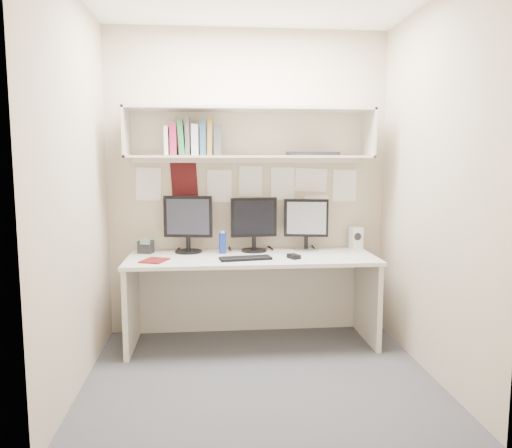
{
  "coord_description": "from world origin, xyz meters",
  "views": [
    {
      "loc": [
        -0.33,
        -3.31,
        1.5
      ],
      "look_at": [
        0.01,
        0.35,
        1.03
      ],
      "focal_mm": 35.0,
      "sensor_mm": 36.0,
      "label": 1
    }
  ],
  "objects": [
    {
      "name": "wall_left",
      "position": [
        -1.2,
        0.0,
        1.3
      ],
      "size": [
        0.02,
        2.0,
        2.6
      ],
      "primitive_type": "cube",
      "color": "#BBAA8F",
      "rests_on": "ground"
    },
    {
      "name": "pinned_papers",
      "position": [
        0.0,
        0.99,
        1.25
      ],
      "size": [
        1.92,
        0.01,
        0.48
      ],
      "primitive_type": null,
      "color": "white",
      "rests_on": "wall_back"
    },
    {
      "name": "hutch_tray",
      "position": [
        0.52,
        0.78,
        1.56
      ],
      "size": [
        0.45,
        0.28,
        0.03
      ],
      "primitive_type": "cube",
      "rotation": [
        0.0,
        0.0,
        0.3
      ],
      "color": "black",
      "rests_on": "overhead_hutch"
    },
    {
      "name": "desk_phone",
      "position": [
        -0.87,
        0.86,
        0.78
      ],
      "size": [
        0.13,
        0.13,
        0.14
      ],
      "rotation": [
        0.0,
        0.0,
        -0.27
      ],
      "color": "black",
      "rests_on": "desk"
    },
    {
      "name": "wall_back",
      "position": [
        0.0,
        1.0,
        1.3
      ],
      "size": [
        2.4,
        0.02,
        2.6
      ],
      "primitive_type": "cube",
      "color": "#BBAA8F",
      "rests_on": "ground"
    },
    {
      "name": "monitor_left",
      "position": [
        -0.52,
        0.87,
        0.99
      ],
      "size": [
        0.41,
        0.22,
        0.48
      ],
      "rotation": [
        0.0,
        0.0,
        -0.17
      ],
      "color": "black",
      "rests_on": "desk"
    },
    {
      "name": "overhead_hutch",
      "position": [
        0.0,
        0.86,
        1.72
      ],
      "size": [
        2.0,
        0.38,
        0.4
      ],
      "color": "beige",
      "rests_on": "wall_back"
    },
    {
      "name": "floor",
      "position": [
        0.0,
        0.0,
        0.0
      ],
      "size": [
        2.4,
        2.0,
        0.01
      ],
      "primitive_type": "cube",
      "color": "#424246",
      "rests_on": "ground"
    },
    {
      "name": "speaker",
      "position": [
        0.94,
        0.91,
        0.83
      ],
      "size": [
        0.11,
        0.12,
        0.19
      ],
      "rotation": [
        0.0,
        0.0,
        0.22
      ],
      "color": "silver",
      "rests_on": "desk"
    },
    {
      "name": "monitor_right",
      "position": [
        0.49,
        0.87,
        0.97
      ],
      "size": [
        0.38,
        0.21,
        0.44
      ],
      "rotation": [
        0.0,
        0.0,
        -0.18
      ],
      "color": "#A5A5AA",
      "rests_on": "desk"
    },
    {
      "name": "wall_right",
      "position": [
        1.2,
        0.0,
        1.3
      ],
      "size": [
        0.02,
        2.0,
        2.6
      ],
      "primitive_type": "cube",
      "color": "#BBAA8F",
      "rests_on": "ground"
    },
    {
      "name": "book_stack",
      "position": [
        -0.46,
        0.79,
        1.67
      ],
      "size": [
        0.45,
        0.19,
        0.3
      ],
      "color": "white",
      "rests_on": "overhead_hutch"
    },
    {
      "name": "keyboard",
      "position": [
        -0.06,
        0.51,
        0.74
      ],
      "size": [
        0.42,
        0.2,
        0.02
      ],
      "primitive_type": "cube",
      "rotation": [
        0.0,
        0.0,
        0.15
      ],
      "color": "black",
      "rests_on": "desk"
    },
    {
      "name": "maroon_notebook",
      "position": [
        -0.76,
        0.51,
        0.74
      ],
      "size": [
        0.23,
        0.25,
        0.01
      ],
      "primitive_type": "cube",
      "rotation": [
        0.0,
        0.0,
        -0.37
      ],
      "color": "#601210",
      "rests_on": "desk"
    },
    {
      "name": "desk",
      "position": [
        0.0,
        0.65,
        0.37
      ],
      "size": [
        2.0,
        0.7,
        0.73
      ],
      "color": "beige",
      "rests_on": "floor"
    },
    {
      "name": "blue_bottle",
      "position": [
        -0.23,
        0.79,
        0.82
      ],
      "size": [
        0.06,
        0.06,
        0.19
      ],
      "color": "navy",
      "rests_on": "desk"
    },
    {
      "name": "wall_front",
      "position": [
        0.0,
        -1.0,
        1.3
      ],
      "size": [
        2.4,
        0.02,
        2.6
      ],
      "primitive_type": "cube",
      "color": "#BBAA8F",
      "rests_on": "ground"
    },
    {
      "name": "monitor_center",
      "position": [
        0.04,
        0.87,
        0.98
      ],
      "size": [
        0.39,
        0.22,
        0.46
      ],
      "rotation": [
        0.0,
        0.0,
        0.1
      ],
      "color": "black",
      "rests_on": "desk"
    },
    {
      "name": "mouse",
      "position": [
        0.32,
        0.52,
        0.75
      ],
      "size": [
        0.1,
        0.13,
        0.03
      ],
      "primitive_type": "cube",
      "rotation": [
        0.0,
        0.0,
        0.4
      ],
      "color": "black",
      "rests_on": "desk"
    }
  ]
}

